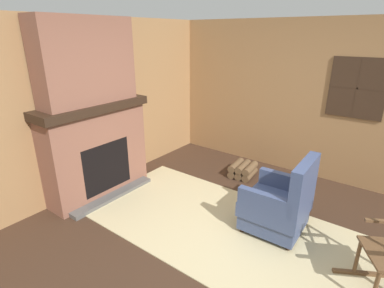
# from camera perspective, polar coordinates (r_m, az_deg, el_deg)

# --- Properties ---
(ground_plane) EXTENTS (14.00, 14.00, 0.00)m
(ground_plane) POSITION_cam_1_polar(r_m,az_deg,el_deg) (3.48, 7.76, -20.13)
(ground_plane) COLOR #3D281C
(wood_panel_wall_left) EXTENTS (0.06, 5.56, 2.48)m
(wood_panel_wall_left) POSITION_cam_1_polar(r_m,az_deg,el_deg) (4.53, -20.30, 6.22)
(wood_panel_wall_left) COLOR #9E7247
(wood_panel_wall_left) RESTS_ON ground
(wood_panel_wall_back) EXTENTS (5.56, 0.09, 2.48)m
(wood_panel_wall_back) POSITION_cam_1_polar(r_m,az_deg,el_deg) (5.11, 22.78, 7.49)
(wood_panel_wall_back) COLOR #9E7247
(wood_panel_wall_back) RESTS_ON ground
(fireplace_hearth) EXTENTS (0.64, 1.59, 1.36)m
(fireplace_hearth) POSITION_cam_1_polar(r_m,az_deg,el_deg) (4.49, -17.63, -1.13)
(fireplace_hearth) COLOR brown
(fireplace_hearth) RESTS_ON ground
(chimney_breast) EXTENTS (0.38, 1.31, 1.10)m
(chimney_breast) POSITION_cam_1_polar(r_m,az_deg,el_deg) (4.22, -19.56, 14.66)
(chimney_breast) COLOR brown
(chimney_breast) RESTS_ON fireplace_hearth
(area_rug) EXTENTS (3.76, 1.76, 0.01)m
(area_rug) POSITION_cam_1_polar(r_m,az_deg,el_deg) (3.82, 6.90, -15.84)
(area_rug) COLOR #C6B789
(area_rug) RESTS_ON ground
(armchair) EXTENTS (0.72, 0.71, 0.97)m
(armchair) POSITION_cam_1_polar(r_m,az_deg,el_deg) (3.74, 16.30, -11.15)
(armchair) COLOR #3D4C75
(armchair) RESTS_ON ground
(firewood_stack) EXTENTS (0.41, 0.46, 0.23)m
(firewood_stack) POSITION_cam_1_polar(r_m,az_deg,el_deg) (5.07, 9.66, -4.86)
(firewood_stack) COLOR brown
(firewood_stack) RESTS_ON ground
(oil_lamp_vase) EXTENTS (0.11, 0.11, 0.27)m
(oil_lamp_vase) POSITION_cam_1_polar(r_m,az_deg,el_deg) (4.14, -23.22, 7.71)
(oil_lamp_vase) COLOR #47708E
(oil_lamp_vase) RESTS_ON fireplace_hearth
(storage_case) EXTENTS (0.15, 0.23, 0.15)m
(storage_case) POSITION_cam_1_polar(r_m,az_deg,el_deg) (4.39, -17.81, 8.80)
(storage_case) COLOR gray
(storage_case) RESTS_ON fireplace_hearth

